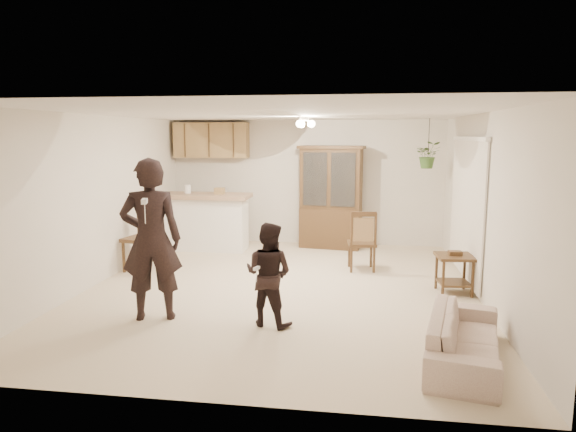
# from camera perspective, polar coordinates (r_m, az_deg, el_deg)

# --- Properties ---
(floor) EXTENTS (6.50, 6.50, 0.00)m
(floor) POSITION_cam_1_polar(r_m,az_deg,el_deg) (7.51, -0.87, -8.08)
(floor) COLOR beige
(floor) RESTS_ON ground
(ceiling) EXTENTS (5.50, 6.50, 0.02)m
(ceiling) POSITION_cam_1_polar(r_m,az_deg,el_deg) (7.19, -0.91, 11.34)
(ceiling) COLOR silver
(ceiling) RESTS_ON wall_back
(wall_back) EXTENTS (5.50, 0.02, 2.50)m
(wall_back) POSITION_cam_1_polar(r_m,az_deg,el_deg) (10.44, 1.95, 3.75)
(wall_back) COLOR silver
(wall_back) RESTS_ON ground
(wall_front) EXTENTS (5.50, 0.02, 2.50)m
(wall_front) POSITION_cam_1_polar(r_m,az_deg,el_deg) (4.12, -8.12, -4.54)
(wall_front) COLOR silver
(wall_front) RESTS_ON ground
(wall_left) EXTENTS (0.02, 6.50, 2.50)m
(wall_left) POSITION_cam_1_polar(r_m,az_deg,el_deg) (8.14, -20.37, 1.69)
(wall_left) COLOR silver
(wall_left) RESTS_ON ground
(wall_right) EXTENTS (0.02, 6.50, 2.50)m
(wall_right) POSITION_cam_1_polar(r_m,az_deg,el_deg) (7.33, 20.85, 0.91)
(wall_right) COLOR silver
(wall_right) RESTS_ON ground
(breakfast_bar) EXTENTS (1.60, 0.55, 1.00)m
(breakfast_bar) POSITION_cam_1_polar(r_m,az_deg,el_deg) (10.05, -9.19, -0.89)
(breakfast_bar) COLOR white
(breakfast_bar) RESTS_ON floor
(bar_top) EXTENTS (1.75, 0.70, 0.08)m
(bar_top) POSITION_cam_1_polar(r_m,az_deg,el_deg) (9.97, -9.27, 2.23)
(bar_top) COLOR tan
(bar_top) RESTS_ON breakfast_bar
(upper_cabinets) EXTENTS (1.50, 0.34, 0.70)m
(upper_cabinets) POSITION_cam_1_polar(r_m,az_deg,el_deg) (10.60, -8.50, 8.34)
(upper_cabinets) COLOR olive
(upper_cabinets) RESTS_ON wall_back
(vertical_blinds) EXTENTS (0.06, 2.30, 2.10)m
(vertical_blinds) POSITION_cam_1_polar(r_m,az_deg,el_deg) (8.21, 19.18, 0.76)
(vertical_blinds) COLOR silver
(vertical_blinds) RESTS_ON wall_right
(ceiling_fixture) EXTENTS (0.36, 0.36, 0.20)m
(ceiling_fixture) POSITION_cam_1_polar(r_m,az_deg,el_deg) (8.34, 1.80, 10.33)
(ceiling_fixture) COLOR #FFE5BF
(ceiling_fixture) RESTS_ON ceiling
(hanging_plant) EXTENTS (0.43, 0.37, 0.48)m
(hanging_plant) POSITION_cam_1_polar(r_m,az_deg,el_deg) (9.56, 15.31, 6.55)
(hanging_plant) COLOR #2C5321
(hanging_plant) RESTS_ON ceiling
(plant_cord) EXTENTS (0.01, 0.01, 0.65)m
(plant_cord) POSITION_cam_1_polar(r_m,az_deg,el_deg) (9.56, 15.39, 8.50)
(plant_cord) COLOR black
(plant_cord) RESTS_ON ceiling
(sofa) EXTENTS (1.10, 1.98, 0.73)m
(sofa) POSITION_cam_1_polar(r_m,az_deg,el_deg) (5.40, 19.07, -11.46)
(sofa) COLOR beige
(sofa) RESTS_ON floor
(adult) EXTENTS (0.75, 0.60, 1.80)m
(adult) POSITION_cam_1_polar(r_m,az_deg,el_deg) (6.33, -14.93, -3.22)
(adult) COLOR black
(adult) RESTS_ON floor
(child) EXTENTS (0.78, 0.68, 1.35)m
(child) POSITION_cam_1_polar(r_m,az_deg,el_deg) (5.97, -2.19, -5.86)
(child) COLOR black
(child) RESTS_ON floor
(china_hutch) EXTENTS (1.33, 0.67, 2.00)m
(china_hutch) POSITION_cam_1_polar(r_m,az_deg,el_deg) (10.07, 4.79, 2.02)
(china_hutch) COLOR #382214
(china_hutch) RESTS_ON floor
(side_table) EXTENTS (0.54, 0.54, 0.61)m
(side_table) POSITION_cam_1_polar(r_m,az_deg,el_deg) (7.61, 17.97, -6.09)
(side_table) COLOR #382214
(side_table) RESTS_ON floor
(chair_bar) EXTENTS (0.62, 0.62, 1.19)m
(chair_bar) POSITION_cam_1_polar(r_m,az_deg,el_deg) (8.76, -15.83, -3.69)
(chair_bar) COLOR #382214
(chair_bar) RESTS_ON floor
(chair_hutch_left) EXTENTS (0.57, 0.57, 1.08)m
(chair_hutch_left) POSITION_cam_1_polar(r_m,az_deg,el_deg) (10.22, 3.88, -1.74)
(chair_hutch_left) COLOR #382214
(chair_hutch_left) RESTS_ON floor
(chair_hutch_right) EXTENTS (0.49, 0.49, 1.00)m
(chair_hutch_right) POSITION_cam_1_polar(r_m,az_deg,el_deg) (8.55, 8.17, -4.10)
(chair_hutch_right) COLOR #382214
(chair_hutch_right) RESTS_ON floor
(controller_adult) EXTENTS (0.10, 0.18, 0.05)m
(controller_adult) POSITION_cam_1_polar(r_m,az_deg,el_deg) (5.79, -15.66, 1.59)
(controller_adult) COLOR white
(controller_adult) RESTS_ON adult
(controller_child) EXTENTS (0.06, 0.11, 0.03)m
(controller_child) POSITION_cam_1_polar(r_m,az_deg,el_deg) (5.71, -3.52, -5.82)
(controller_child) COLOR white
(controller_child) RESTS_ON child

